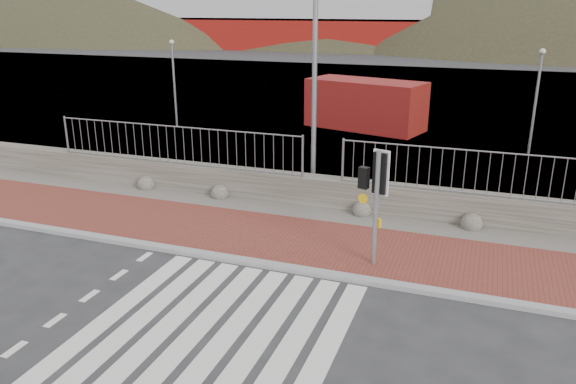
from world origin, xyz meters
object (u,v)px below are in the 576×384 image
at_px(ferry, 276,6).
at_px(traffic_signal_far, 376,183).
at_px(shipping_container, 365,105).
at_px(streetlight, 319,38).

height_order(ferry, traffic_signal_far, ferry).
bearing_deg(shipping_container, traffic_signal_far, -61.34).
bearing_deg(shipping_container, ferry, 130.97).
distance_m(ferry, streetlight, 64.56).
height_order(traffic_signal_far, shipping_container, traffic_signal_far).
height_order(streetlight, shipping_container, streetlight).
xyz_separation_m(streetlight, shipping_container, (-0.82, 10.56, -3.64)).
bearing_deg(ferry, traffic_signal_far, -67.27).
bearing_deg(traffic_signal_far, ferry, -49.16).
distance_m(ferry, shipping_container, 54.72).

